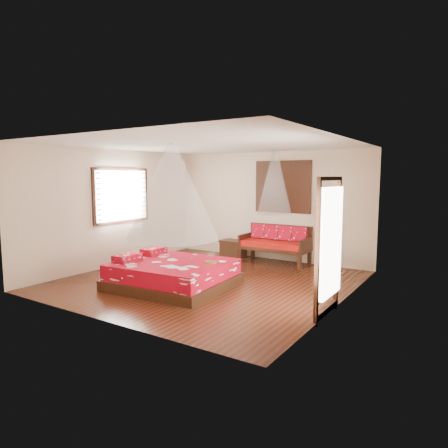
{
  "coord_description": "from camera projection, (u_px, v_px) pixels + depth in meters",
  "views": [
    {
      "loc": [
        4.69,
        -6.62,
        2.16
      ],
      "look_at": [
        0.08,
        0.49,
        1.15
      ],
      "focal_mm": 32.0,
      "sensor_mm": 36.0,
      "label": 1
    }
  ],
  "objects": [
    {
      "name": "daybed",
      "position": [
        276.0,
        242.0,
        10.0
      ],
      "size": [
        1.71,
        0.76,
        0.94
      ],
      "color": "black",
      "rests_on": "floor"
    },
    {
      "name": "room",
      "position": [
        208.0,
        214.0,
        8.14
      ],
      "size": [
        5.54,
        5.54,
        2.84
      ],
      "color": "black",
      "rests_on": "ground"
    },
    {
      "name": "glazed_door",
      "position": [
        328.0,
        247.0,
        6.21
      ],
      "size": [
        0.08,
        1.02,
        2.16
      ],
      "color": "black",
      "rests_on": "floor"
    },
    {
      "name": "mosquito_net_main",
      "position": [
        172.0,
        193.0,
        7.66
      ],
      "size": [
        1.78,
        1.78,
        1.8
      ],
      "primitive_type": "cone",
      "color": "white",
      "rests_on": "ceiling"
    },
    {
      "name": "bed",
      "position": [
        173.0,
        274.0,
        7.86
      ],
      "size": [
        2.29,
        2.1,
        0.64
      ],
      "rotation": [
        0.0,
        0.0,
        0.07
      ],
      "color": "black",
      "rests_on": "floor"
    },
    {
      "name": "shutter_panel",
      "position": [
        283.0,
        187.0,
        10.12
      ],
      "size": [
        1.52,
        0.06,
        1.32
      ],
      "color": "black",
      "rests_on": "wall_back"
    },
    {
      "name": "window_left",
      "position": [
        122.0,
        195.0,
        9.74
      ],
      "size": [
        0.1,
        1.74,
        1.34
      ],
      "color": "black",
      "rests_on": "wall_left"
    },
    {
      "name": "wine_tray",
      "position": [
        211.0,
        260.0,
        7.7
      ],
      "size": [
        0.24,
        0.24,
        0.2
      ],
      "rotation": [
        0.0,
        0.0,
        0.31
      ],
      "color": "brown",
      "rests_on": "bed"
    },
    {
      "name": "storage_chest",
      "position": [
        233.0,
        248.0,
        10.8
      ],
      "size": [
        0.67,
        0.51,
        0.45
      ],
      "rotation": [
        0.0,
        0.0,
        -0.05
      ],
      "color": "black",
      "rests_on": "floor"
    },
    {
      "name": "mosquito_net_daybed",
      "position": [
        275.0,
        183.0,
        9.72
      ],
      "size": [
        0.84,
        0.84,
        1.5
      ],
      "primitive_type": "cone",
      "color": "white",
      "rests_on": "ceiling"
    }
  ]
}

